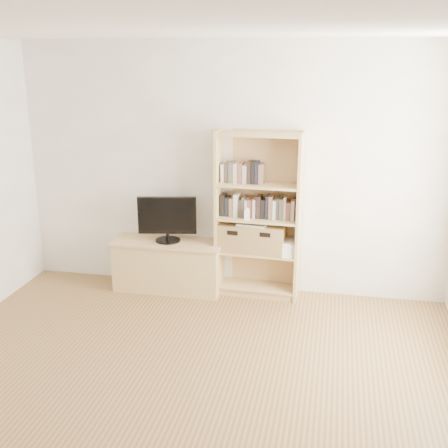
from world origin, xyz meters
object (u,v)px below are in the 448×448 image
(basket_left, at_px, (236,236))
(tv_stand, at_px, (169,266))
(laptop, at_px, (253,224))
(basket_right, at_px, (268,239))
(bookshelf, at_px, (258,216))
(television, at_px, (167,219))
(baby_monitor, at_px, (247,215))

(basket_left, bearing_deg, tv_stand, -171.17)
(laptop, bearing_deg, basket_right, 11.28)
(tv_stand, height_order, basket_left, basket_left)
(basket_right, bearing_deg, tv_stand, -173.73)
(bookshelf, xyz_separation_m, television, (-0.95, -0.06, -0.08))
(basket_right, bearing_deg, basket_left, -178.77)
(bookshelf, bearing_deg, tv_stand, -174.11)
(television, distance_m, baby_monitor, 0.86)
(television, height_order, baby_monitor, television)
(tv_stand, relative_size, baby_monitor, 11.00)
(basket_right, relative_size, laptop, 1.20)
(television, height_order, basket_right, television)
(bookshelf, xyz_separation_m, basket_right, (0.11, -0.01, -0.24))
(baby_monitor, relative_size, basket_left, 0.30)
(television, relative_size, baby_monitor, 5.93)
(television, xyz_separation_m, baby_monitor, (0.85, -0.03, 0.11))
(basket_left, bearing_deg, laptop, -3.27)
(basket_right, bearing_deg, baby_monitor, -154.43)
(laptop, bearing_deg, tv_stand, -169.12)
(tv_stand, bearing_deg, basket_right, 2.98)
(tv_stand, height_order, laptop, laptop)
(bookshelf, bearing_deg, baby_monitor, -135.00)
(bookshelf, bearing_deg, basket_right, -2.60)
(basket_left, relative_size, basket_right, 0.98)
(television, xyz_separation_m, basket_right, (1.06, 0.05, -0.16))
(tv_stand, relative_size, basket_right, 3.19)
(basket_right, bearing_deg, laptop, -173.39)
(tv_stand, distance_m, basket_left, 0.81)
(bookshelf, distance_m, baby_monitor, 0.14)
(television, bearing_deg, bookshelf, -7.15)
(bookshelf, xyz_separation_m, basket_left, (-0.23, 0.00, -0.24))
(basket_right, xyz_separation_m, laptop, (-0.16, -0.01, 0.15))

